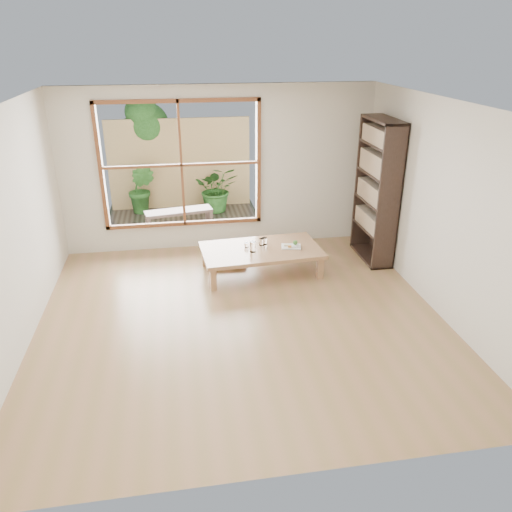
{
  "coord_description": "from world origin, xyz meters",
  "views": [
    {
      "loc": [
        -0.71,
        -5.39,
        3.27
      ],
      "look_at": [
        0.29,
        0.65,
        0.55
      ],
      "focal_mm": 35.0,
      "sensor_mm": 36.0,
      "label": 1
    }
  ],
  "objects": [
    {
      "name": "ground",
      "position": [
        0.0,
        0.0,
        0.0
      ],
      "size": [
        5.0,
        5.0,
        0.0
      ],
      "primitive_type": "plane",
      "color": "#A47852",
      "rests_on": "ground"
    },
    {
      "name": "low_table",
      "position": [
        0.47,
        1.28,
        0.34
      ],
      "size": [
        1.81,
        1.1,
        0.38
      ],
      "rotation": [
        0.0,
        0.0,
        0.07
      ],
      "color": "#987149",
      "rests_on": "ground"
    },
    {
      "name": "floor_cushion",
      "position": [
        -0.01,
        1.73,
        0.04
      ],
      "size": [
        0.59,
        0.59,
        0.08
      ],
      "primitive_type": "cube",
      "rotation": [
        0.0,
        0.0,
        -0.02
      ],
      "color": "beige",
      "rests_on": "ground"
    },
    {
      "name": "bookshelf",
      "position": [
        2.31,
        1.53,
        1.09
      ],
      "size": [
        0.35,
        0.98,
        2.18
      ],
      "primitive_type": "cube",
      "color": "#32211B",
      "rests_on": "ground"
    },
    {
      "name": "glass_tall",
      "position": [
        0.33,
        1.18,
        0.46
      ],
      "size": [
        0.09,
        0.09,
        0.16
      ],
      "primitive_type": "cylinder",
      "color": "silver",
      "rests_on": "low_table"
    },
    {
      "name": "glass_mid",
      "position": [
        0.5,
        1.4,
        0.43
      ],
      "size": [
        0.07,
        0.07,
        0.11
      ],
      "primitive_type": "cylinder",
      "color": "silver",
      "rests_on": "low_table"
    },
    {
      "name": "glass_short",
      "position": [
        0.55,
        1.43,
        0.43
      ],
      "size": [
        0.08,
        0.08,
        0.1
      ],
      "primitive_type": "cylinder",
      "color": "silver",
      "rests_on": "low_table"
    },
    {
      "name": "glass_small",
      "position": [
        0.27,
        1.36,
        0.42
      ],
      "size": [
        0.06,
        0.06,
        0.07
      ],
      "primitive_type": "cylinder",
      "color": "silver",
      "rests_on": "low_table"
    },
    {
      "name": "food_tray",
      "position": [
        0.94,
        1.26,
        0.4
      ],
      "size": [
        0.32,
        0.26,
        0.09
      ],
      "rotation": [
        0.0,
        0.0,
        -0.2
      ],
      "color": "white",
      "rests_on": "low_table"
    },
    {
      "name": "deck",
      "position": [
        -0.6,
        3.56,
        0.0
      ],
      "size": [
        2.8,
        2.0,
        0.05
      ],
      "primitive_type": "cube",
      "color": "#3C352B",
      "rests_on": "ground"
    },
    {
      "name": "garden_bench",
      "position": [
        -0.69,
        3.19,
        0.34
      ],
      "size": [
        1.23,
        0.56,
        0.38
      ],
      "rotation": [
        0.0,
        0.0,
        0.18
      ],
      "color": "#32211B",
      "rests_on": "deck"
    },
    {
      "name": "bamboo_fence",
      "position": [
        -0.6,
        4.56,
        0.9
      ],
      "size": [
        2.8,
        0.06,
        1.8
      ],
      "primitive_type": "cube",
      "color": "tan",
      "rests_on": "ground"
    },
    {
      "name": "shrub_right",
      "position": [
        0.09,
        4.15,
        0.49
      ],
      "size": [
        0.86,
        0.76,
        0.92
      ],
      "primitive_type": "imported",
      "rotation": [
        0.0,
        0.0,
        -0.05
      ],
      "color": "#2B6525",
      "rests_on": "deck"
    },
    {
      "name": "shrub_left",
      "position": [
        -1.37,
        4.28,
        0.51
      ],
      "size": [
        0.65,
        0.58,
        0.97
      ],
      "primitive_type": "imported",
      "rotation": [
        0.0,
        0.0,
        -0.34
      ],
      "color": "#2B6525",
      "rests_on": "deck"
    },
    {
      "name": "garden_tree",
      "position": [
        -1.28,
        4.86,
        1.63
      ],
      "size": [
        1.04,
        0.85,
        2.22
      ],
      "color": "#4C3D2D",
      "rests_on": "ground"
    }
  ]
}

